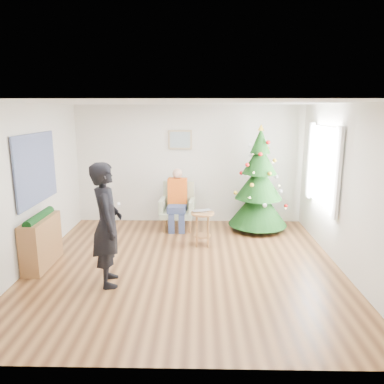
{
  "coord_description": "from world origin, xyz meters",
  "views": [
    {
      "loc": [
        0.23,
        -5.73,
        2.52
      ],
      "look_at": [
        0.1,
        0.6,
        1.1
      ],
      "focal_mm": 35.0,
      "sensor_mm": 36.0,
      "label": 1
    }
  ],
  "objects_px": {
    "armchair": "(178,212)",
    "console": "(41,242)",
    "standing_man": "(107,225)",
    "christmas_tree": "(259,183)",
    "stool": "(202,229)"
  },
  "relations": [
    {
      "from": "armchair",
      "to": "console",
      "type": "xyz_separation_m",
      "value": [
        -2.1,
        -2.0,
        0.04
      ]
    },
    {
      "from": "standing_man",
      "to": "console",
      "type": "distance_m",
      "value": 1.47
    },
    {
      "from": "christmas_tree",
      "to": "stool",
      "type": "bearing_deg",
      "value": -140.26
    },
    {
      "from": "armchair",
      "to": "console",
      "type": "distance_m",
      "value": 2.9
    },
    {
      "from": "standing_man",
      "to": "console",
      "type": "bearing_deg",
      "value": 49.7
    },
    {
      "from": "christmas_tree",
      "to": "console",
      "type": "distance_m",
      "value": 4.31
    },
    {
      "from": "console",
      "to": "christmas_tree",
      "type": "bearing_deg",
      "value": 27.29
    },
    {
      "from": "standing_man",
      "to": "christmas_tree",
      "type": "bearing_deg",
      "value": -59.19
    },
    {
      "from": "christmas_tree",
      "to": "console",
      "type": "height_order",
      "value": "christmas_tree"
    },
    {
      "from": "christmas_tree",
      "to": "stool",
      "type": "xyz_separation_m",
      "value": [
        -1.17,
        -0.98,
        -0.67
      ]
    },
    {
      "from": "armchair",
      "to": "stool",
      "type": "bearing_deg",
      "value": -59.7
    },
    {
      "from": "christmas_tree",
      "to": "console",
      "type": "bearing_deg",
      "value": -152.75
    },
    {
      "from": "christmas_tree",
      "to": "standing_man",
      "type": "height_order",
      "value": "christmas_tree"
    },
    {
      "from": "console",
      "to": "standing_man",
      "type": "bearing_deg",
      "value": -25.98
    },
    {
      "from": "armchair",
      "to": "standing_man",
      "type": "relative_size",
      "value": 0.54
    }
  ]
}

